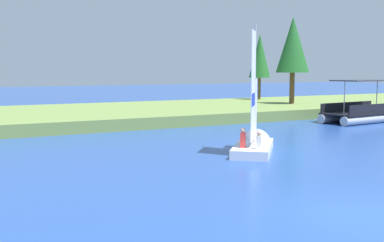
{
  "coord_description": "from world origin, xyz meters",
  "views": [
    {
      "loc": [
        -9.23,
        -8.1,
        3.51
      ],
      "look_at": [
        1.54,
        11.4,
        1.2
      ],
      "focal_mm": 46.11,
      "sensor_mm": 36.0,
      "label": 1
    }
  ],
  "objects_px": {
    "sailboat": "(255,141)",
    "pontoon_boat": "(361,112)",
    "shoreline_tree_centre": "(260,56)",
    "shoreline_tree_midleft": "(293,45)"
  },
  "relations": [
    {
      "from": "shoreline_tree_midleft",
      "to": "sailboat",
      "type": "xyz_separation_m",
      "value": [
        -14.24,
        -14.34,
        -5.15
      ]
    },
    {
      "from": "pontoon_boat",
      "to": "sailboat",
      "type": "bearing_deg",
      "value": -161.62
    },
    {
      "from": "shoreline_tree_centre",
      "to": "pontoon_boat",
      "type": "relative_size",
      "value": 1.02
    },
    {
      "from": "shoreline_tree_midleft",
      "to": "sailboat",
      "type": "distance_m",
      "value": 20.86
    },
    {
      "from": "sailboat",
      "to": "pontoon_boat",
      "type": "xyz_separation_m",
      "value": [
        13.06,
        5.91,
        0.3
      ]
    },
    {
      "from": "pontoon_boat",
      "to": "shoreline_tree_centre",
      "type": "bearing_deg",
      "value": 74.68
    },
    {
      "from": "shoreline_tree_centre",
      "to": "pontoon_boat",
      "type": "bearing_deg",
      "value": -99.34
    },
    {
      "from": "shoreline_tree_midleft",
      "to": "shoreline_tree_centre",
      "type": "bearing_deg",
      "value": 78.84
    },
    {
      "from": "shoreline_tree_midleft",
      "to": "sailboat",
      "type": "bearing_deg",
      "value": -134.8
    },
    {
      "from": "shoreline_tree_midleft",
      "to": "shoreline_tree_centre",
      "type": "xyz_separation_m",
      "value": [
        1.21,
        6.12,
        -0.74
      ]
    }
  ]
}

